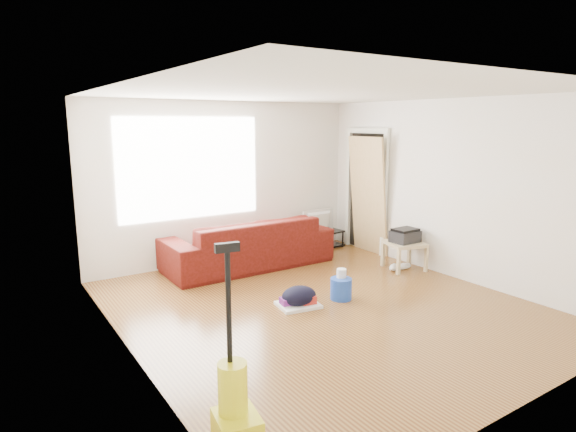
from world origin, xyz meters
TOP-DOWN VIEW (x-y plane):
  - room at (0.07, 0.15)m, footprint 4.51×5.01m
  - sofa at (0.06, 1.95)m, footprint 2.56×1.00m
  - tv_stand at (1.65, 2.22)m, footprint 0.82×0.51m
  - tv at (1.65, 2.22)m, footprint 0.65×0.09m
  - side_table at (1.95, 0.53)m, footprint 0.63×0.63m
  - printer at (1.95, 0.53)m, footprint 0.40×0.31m
  - bucket at (0.35, 0.07)m, footprint 0.32×0.32m
  - toilet_paper at (0.37, 0.10)m, footprint 0.12×0.12m
  - cleaning_tray at (-0.23, 0.18)m, footprint 0.53×0.46m
  - backpack at (-0.21, 0.19)m, footprint 0.47×0.39m
  - sneakers at (1.85, 0.53)m, footprint 0.43×0.22m
  - vacuum at (-2.00, -1.60)m, footprint 0.34×0.38m
  - door_panel at (2.13, 1.55)m, footprint 0.24×0.78m

SIDE VIEW (x-z plane):
  - sofa at x=0.06m, z-range -0.37..0.37m
  - bucket at x=0.35m, z-range -0.13..0.13m
  - backpack at x=-0.21m, z-range -0.12..0.12m
  - door_panel at x=2.13m, z-range -0.97..0.97m
  - sneakers at x=1.85m, z-range 0.00..0.10m
  - cleaning_tray at x=-0.23m, z-range -0.03..0.14m
  - tv_stand at x=1.65m, z-range 0.01..0.30m
  - toilet_paper at x=0.37m, z-range 0.13..0.24m
  - vacuum at x=-2.00m, z-range -0.44..0.96m
  - side_table at x=1.95m, z-range 0.14..0.56m
  - tv at x=1.65m, z-range 0.29..0.67m
  - printer at x=1.95m, z-range 0.41..0.62m
  - room at x=0.07m, z-range 0.00..2.51m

